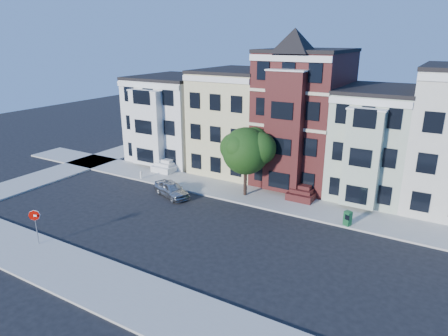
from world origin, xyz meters
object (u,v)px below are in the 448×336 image
Objects in this scene: stop_sign at (36,225)px; fire_hydrant at (141,175)px; newspaper_box at (348,218)px; parked_car at (172,189)px; street_tree at (246,154)px.

fire_hydrant is at bearing 84.94° from stop_sign.
newspaper_box reaches higher than fire_hydrant.
street_tree is at bearing -37.24° from parked_car.
parked_car reaches higher than newspaper_box.
street_tree is 1.84× the size of parked_car.
fire_hydrant is at bearing 91.69° from parked_car.
newspaper_box is (14.73, 1.81, 0.01)m from parked_car.
parked_car is 1.46× the size of stop_sign.
stop_sign is at bearing -119.45° from newspaper_box.
street_tree is 11.34m from fire_hydrant.
fire_hydrant is at bearing -172.73° from street_tree.
stop_sign is (-2.27, -11.45, 0.84)m from parked_car.
street_tree reaches higher than newspaper_box.
street_tree is 16.83m from stop_sign.
street_tree is at bearing -166.53° from newspaper_box.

